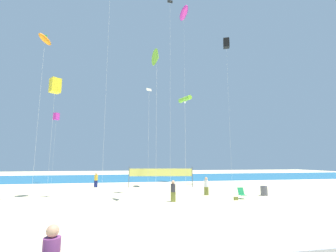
# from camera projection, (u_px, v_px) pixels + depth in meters

# --- Properties ---
(ground_plane) EXTENTS (120.00, 120.00, 0.00)m
(ground_plane) POSITION_uv_depth(u_px,v_px,m) (161.00, 209.00, 14.75)
(ground_plane) COLOR beige
(ocean_band) EXTENTS (120.00, 20.00, 0.01)m
(ocean_band) POSITION_uv_depth(u_px,v_px,m) (137.00, 177.00, 43.27)
(ocean_band) COLOR #1E6B99
(ocean_band) RESTS_ON ground
(beachgoer_charcoal_shirt) EXTENTS (0.37, 0.37, 1.60)m
(beachgoer_charcoal_shirt) POSITION_uv_depth(u_px,v_px,m) (173.00, 190.00, 17.58)
(beachgoer_charcoal_shirt) COLOR olive
(beachgoer_charcoal_shirt) RESTS_ON ground
(beachgoer_mustard_shirt) EXTENTS (0.40, 0.40, 1.74)m
(beachgoer_mustard_shirt) POSITION_uv_depth(u_px,v_px,m) (96.00, 179.00, 27.14)
(beachgoer_mustard_shirt) COLOR navy
(beachgoer_mustard_shirt) RESTS_ON ground
(beachgoer_white_shirt) EXTENTS (0.37, 0.37, 1.62)m
(beachgoer_white_shirt) POSITION_uv_depth(u_px,v_px,m) (206.00, 185.00, 20.94)
(beachgoer_white_shirt) COLOR olive
(beachgoer_white_shirt) RESTS_ON ground
(folding_beach_chair) EXTENTS (0.52, 0.65, 0.89)m
(folding_beach_chair) POSITION_uv_depth(u_px,v_px,m) (242.00, 193.00, 18.92)
(folding_beach_chair) COLOR #1E8C4C
(folding_beach_chair) RESTS_ON ground
(trash_barrel) EXTENTS (0.61, 0.61, 0.85)m
(trash_barrel) POSITION_uv_depth(u_px,v_px,m) (264.00, 191.00, 20.66)
(trash_barrel) COLOR #595960
(trash_barrel) RESTS_ON ground
(volleyball_net) EXTENTS (7.53, 1.25, 2.40)m
(volleyball_net) POSITION_uv_depth(u_px,v_px,m) (161.00, 173.00, 27.33)
(volleyball_net) COLOR #4C4C51
(volleyball_net) RESTS_ON ground
(beach_handbag) EXTENTS (0.33, 0.16, 0.26)m
(beach_handbag) POSITION_uv_depth(u_px,v_px,m) (236.00, 198.00, 18.18)
(beach_handbag) COLOR olive
(beach_handbag) RESTS_ON ground
(kite_magenta_inflatable) EXTENTS (1.05, 2.59, 22.64)m
(kite_magenta_inflatable) POSITION_uv_depth(u_px,v_px,m) (184.00, 13.00, 29.52)
(kite_magenta_inflatable) COLOR silver
(kite_magenta_inflatable) RESTS_ON ground
(kite_lime_delta) EXTENTS (0.75, 1.47, 12.44)m
(kite_lime_delta) POSITION_uv_depth(u_px,v_px,m) (157.00, 58.00, 19.34)
(kite_lime_delta) COLOR silver
(kite_lime_delta) RESTS_ON ground
(kite_black_diamond) EXTENTS (0.78, 0.79, 19.81)m
(kite_black_diamond) POSITION_uv_depth(u_px,v_px,m) (170.00, 6.00, 23.89)
(kite_black_diamond) COLOR silver
(kite_black_diamond) RESTS_ON ground
(kite_lime_tube) EXTENTS (1.62, 2.66, 12.91)m
(kite_lime_tube) POSITION_uv_depth(u_px,v_px,m) (185.00, 99.00, 35.47)
(kite_lime_tube) COLOR silver
(kite_lime_tube) RESTS_ON ground
(kite_magenta_box) EXTENTS (0.89, 0.89, 9.98)m
(kite_magenta_box) POSITION_uv_depth(u_px,v_px,m) (56.00, 117.00, 33.26)
(kite_magenta_box) COLOR silver
(kite_magenta_box) RESTS_ON ground
(kite_orange_inflatable) EXTENTS (1.03, 1.49, 13.48)m
(kite_orange_inflatable) POSITION_uv_depth(u_px,v_px,m) (45.00, 40.00, 19.03)
(kite_orange_inflatable) COLOR silver
(kite_orange_inflatable) RESTS_ON ground
(kite_white_diamond) EXTENTS (0.71, 0.71, 10.36)m
(kite_white_diamond) POSITION_uv_depth(u_px,v_px,m) (149.00, 91.00, 23.01)
(kite_white_diamond) COLOR silver
(kite_white_diamond) RESTS_ON ground
(kite_black_box) EXTENTS (1.05, 1.05, 20.06)m
(kite_black_box) POSITION_uv_depth(u_px,v_px,m) (226.00, 43.00, 32.11)
(kite_black_box) COLOR silver
(kite_black_box) RESTS_ON ground
(kite_yellow_box) EXTENTS (1.15, 1.15, 10.56)m
(kite_yellow_box) POSITION_uv_depth(u_px,v_px,m) (55.00, 86.00, 20.96)
(kite_yellow_box) COLOR silver
(kite_yellow_box) RESTS_ON ground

